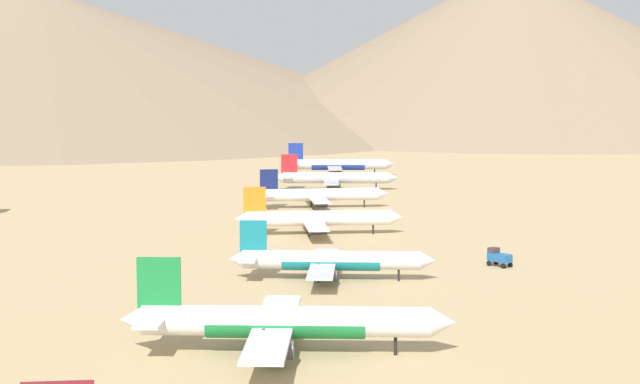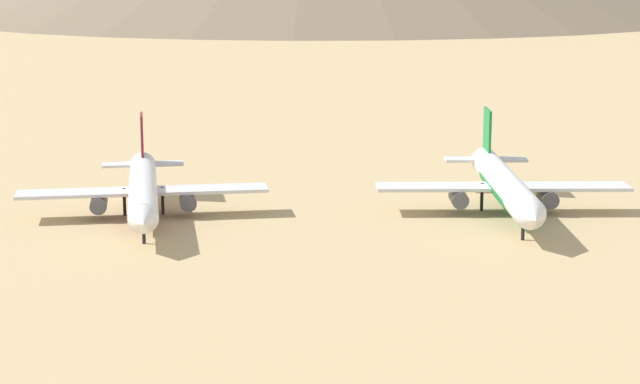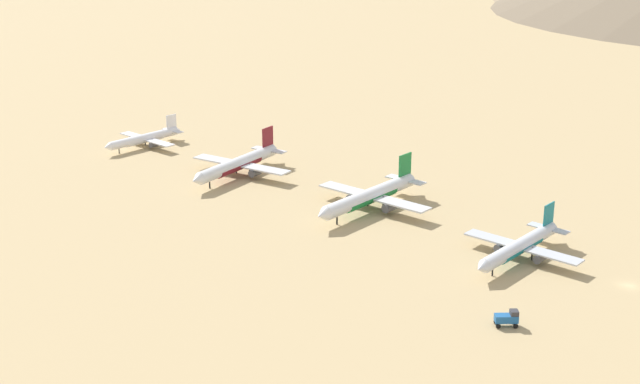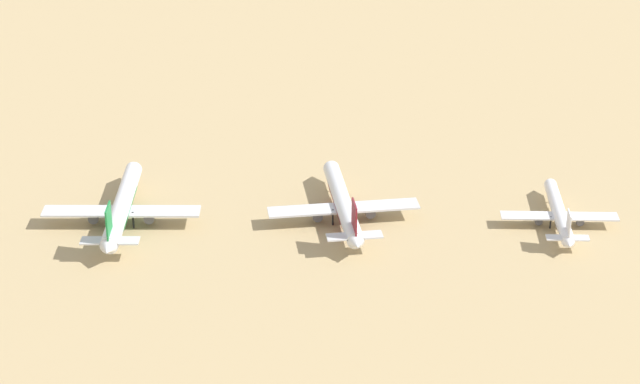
{
  "view_description": "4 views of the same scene",
  "coord_description": "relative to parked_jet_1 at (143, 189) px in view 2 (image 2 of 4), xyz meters",
  "views": [
    {
      "loc": [
        -21.78,
        -221.56,
        39.32
      ],
      "look_at": [
        9.15,
        90.24,
        4.41
      ],
      "focal_mm": 55.55,
      "sensor_mm": 36.0,
      "label": 1
    },
    {
      "loc": [
        153.57,
        -134.95,
        39.85
      ],
      "look_at": [
        -18.73,
        -109.63,
        3.28
      ],
      "focal_mm": 63.84,
      "sensor_mm": 36.0,
      "label": 2
    },
    {
      "loc": [
        207.93,
        42.26,
        91.64
      ],
      "look_at": [
        -2.95,
        -93.4,
        6.71
      ],
      "focal_mm": 48.85,
      "sensor_mm": 36.0,
      "label": 3
    },
    {
      "loc": [
        -285.98,
        -95.86,
        144.89
      ],
      "look_at": [
        -11.0,
        -132.17,
        4.34
      ],
      "focal_mm": 67.57,
      "sensor_mm": 36.0,
      "label": 4
    }
  ],
  "objects": [
    {
      "name": "parked_jet_1",
      "position": [
        0.0,
        0.0,
        0.0
      ],
      "size": [
        47.44,
        38.41,
        13.72
      ],
      "color": "silver",
      "rests_on": "ground"
    },
    {
      "name": "parked_jet_2",
      "position": [
        5.38,
        55.51,
        0.14
      ],
      "size": [
        48.98,
        39.98,
        14.13
      ],
      "color": "silver",
      "rests_on": "ground"
    }
  ]
}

